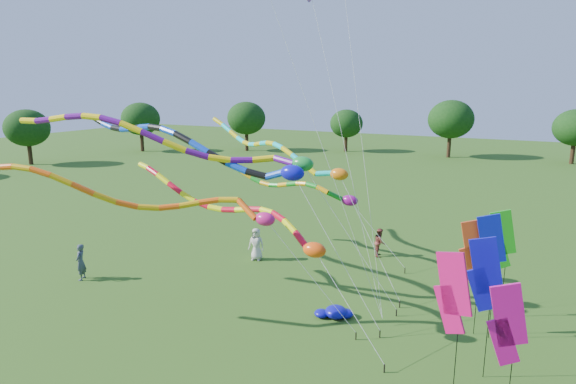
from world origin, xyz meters
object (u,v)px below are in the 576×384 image
at_px(person_a, 256,244).
at_px(person_b, 81,262).
at_px(tube_kite_orange, 157,199).
at_px(blue_nylon_heap, 339,308).
at_px(tube_kite_red, 242,214).
at_px(person_c, 380,242).

relative_size(person_a, person_b, 0.99).
bearing_deg(tube_kite_orange, person_a, 74.76).
distance_m(person_a, person_b, 8.83).
bearing_deg(person_a, person_b, -145.03).
bearing_deg(blue_nylon_heap, tube_kite_orange, -142.84).
xyz_separation_m(tube_kite_red, person_c, (3.28, 9.00, -3.40)).
distance_m(tube_kite_orange, person_a, 9.32).
distance_m(tube_kite_red, person_a, 6.76).
distance_m(tube_kite_orange, person_b, 8.38).
distance_m(tube_kite_orange, person_c, 13.69).
distance_m(blue_nylon_heap, person_b, 12.80).
bearing_deg(person_c, person_a, 106.19).
xyz_separation_m(tube_kite_orange, person_c, (5.14, 11.89, -4.43)).
bearing_deg(person_b, tube_kite_orange, 46.69).
height_order(blue_nylon_heap, person_c, person_c).
xyz_separation_m(person_b, person_c, (12.04, 9.93, -0.11)).
bearing_deg(person_a, person_c, 22.11).
bearing_deg(blue_nylon_heap, person_b, -169.48).
height_order(tube_kite_orange, person_a, tube_kite_orange).
relative_size(blue_nylon_heap, person_b, 0.88).
height_order(tube_kite_red, tube_kite_orange, tube_kite_orange).
bearing_deg(person_b, person_a, 107.66).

